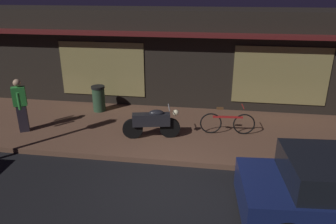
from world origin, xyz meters
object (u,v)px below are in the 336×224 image
(motorcycle, at_px, (152,122))
(bicycle_parked, at_px, (227,123))
(person_photographer, at_px, (21,105))
(trash_bin, at_px, (99,98))

(motorcycle, bearing_deg, bicycle_parked, 15.60)
(motorcycle, relative_size, bicycle_parked, 1.02)
(person_photographer, bearing_deg, bicycle_parked, 6.95)
(trash_bin, bearing_deg, motorcycle, -39.11)
(trash_bin, bearing_deg, bicycle_parked, -15.97)
(motorcycle, xyz_separation_m, trash_bin, (-2.35, 1.91, -0.03))
(motorcycle, xyz_separation_m, person_photographer, (-4.04, -0.15, 0.38))
(bicycle_parked, xyz_separation_m, person_photographer, (-6.23, -0.76, 0.52))
(trash_bin, bearing_deg, person_photographer, -129.40)
(person_photographer, bearing_deg, trash_bin, 50.60)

